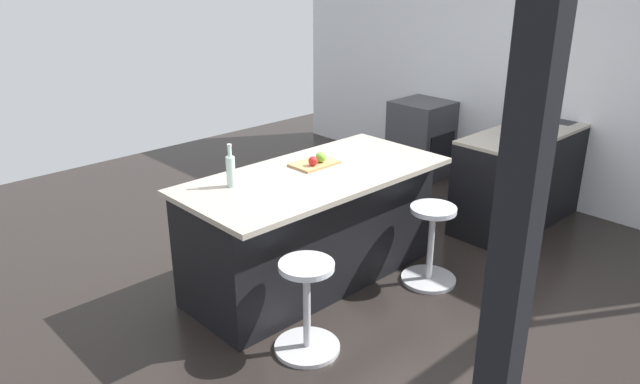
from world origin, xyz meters
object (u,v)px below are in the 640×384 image
oven_range (421,139)px  water_bottle (231,170)px  stool_middle (307,310)px  apple_green (321,157)px  cutting_board (314,164)px  stool_by_window (431,247)px  apple_red (313,161)px  kitchen_island (312,226)px

oven_range → water_bottle: (3.26, 0.80, 0.60)m
stool_middle → apple_green: bearing=-138.1°
stool_middle → cutting_board: (-0.79, -0.77, 0.63)m
stool_by_window → water_bottle: 1.70m
oven_range → stool_middle: oven_range is taller
stool_middle → apple_red: bearing=-135.2°
stool_middle → water_bottle: water_bottle is taller
stool_middle → stool_by_window: bearing=180.0°
kitchen_island → stool_by_window: bearing=134.5°
stool_by_window → cutting_board: size_ratio=1.80×
apple_red → apple_green: bearing=-169.8°
stool_middle → water_bottle: size_ratio=2.07×
kitchen_island → stool_middle: size_ratio=3.24×
apple_red → water_bottle: (0.69, -0.11, 0.07)m
oven_range → stool_middle: bearing=26.3°
apple_green → apple_red: bearing=10.2°
stool_by_window → apple_green: bearing=-56.0°
stool_by_window → stool_middle: bearing=0.0°
kitchen_island → cutting_board: (-0.13, -0.10, 0.47)m
kitchen_island → stool_middle: 0.96m
oven_range → water_bottle: 3.41m
oven_range → apple_red: apple_red is taller
apple_green → water_bottle: bearing=-6.7°
oven_range → water_bottle: water_bottle is taller
oven_range → stool_by_window: (1.97, 1.63, -0.14)m
stool_by_window → apple_red: size_ratio=8.75×
oven_range → cutting_board: cutting_board is taller
kitchen_island → apple_green: size_ratio=25.49×
kitchen_island → stool_by_window: 0.96m
cutting_board → stool_middle: bearing=44.5°
oven_range → stool_by_window: bearing=39.6°
water_bottle → cutting_board: bearing=175.5°
oven_range → stool_middle: size_ratio=1.37×
stool_middle → apple_red: apple_red is taller
stool_by_window → apple_green: apple_green is taller
oven_range → apple_green: bearing=19.8°
water_bottle → oven_range: bearing=-166.2°
oven_range → kitchen_island: 2.80m
oven_range → apple_green: apple_green is taller
apple_green → water_bottle: water_bottle is taller
stool_middle → cutting_board: bearing=-135.5°
kitchen_island → oven_range: bearing=-160.0°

